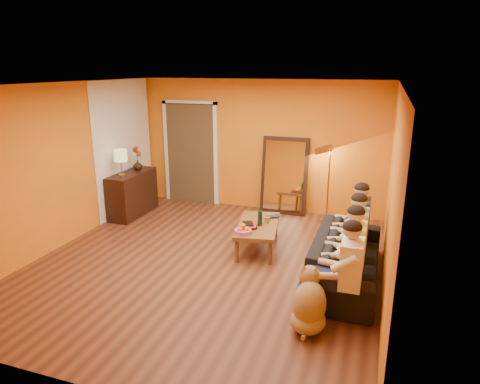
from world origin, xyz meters
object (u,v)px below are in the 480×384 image
(person_mid_left, at_px, (355,252))
(person_mid_right, at_px, (358,236))
(tumbler, at_px, (267,220))
(table_lamp, at_px, (121,163))
(vase, at_px, (138,165))
(sofa, at_px, (346,258))
(floor_lamp, at_px, (328,185))
(person_far_left, at_px, (351,272))
(person_far_right, at_px, (360,223))
(wine_bottle, at_px, (260,216))
(mirror_frame, at_px, (284,176))
(sideboard, at_px, (133,194))
(coffee_table, at_px, (258,236))
(dog, at_px, (310,299))
(laptop, at_px, (274,217))

(person_mid_left, relative_size, person_mid_right, 1.00)
(tumbler, bearing_deg, table_lamp, 172.54)
(person_mid_right, height_order, vase, person_mid_right)
(sofa, height_order, floor_lamp, floor_lamp)
(table_lamp, relative_size, person_far_left, 0.42)
(sofa, xyz_separation_m, floor_lamp, (-0.55, 2.20, 0.40))
(person_far_right, relative_size, wine_bottle, 3.94)
(mirror_frame, height_order, person_far_right, mirror_frame)
(sideboard, bearing_deg, coffee_table, -15.97)
(dog, relative_size, person_mid_right, 0.59)
(person_mid_right, distance_m, wine_bottle, 1.58)
(coffee_table, height_order, person_far_right, person_far_right)
(wine_bottle, bearing_deg, person_far_left, -45.67)
(table_lamp, bearing_deg, sideboard, 90.00)
(floor_lamp, bearing_deg, vase, -151.62)
(laptop, bearing_deg, person_far_left, -94.54)
(tumbler, distance_m, vase, 3.11)
(person_far_left, relative_size, tumbler, 12.03)
(mirror_frame, bearing_deg, laptop, -82.74)
(mirror_frame, bearing_deg, person_mid_left, -61.69)
(mirror_frame, distance_m, dog, 3.99)
(person_far_left, height_order, person_mid_right, same)
(mirror_frame, bearing_deg, person_far_left, -65.60)
(sofa, distance_m, wine_bottle, 1.51)
(sideboard, relative_size, dog, 1.64)
(dog, height_order, vase, vase)
(floor_lamp, distance_m, vase, 3.74)
(person_mid_right, xyz_separation_m, wine_bottle, (-1.51, 0.45, -0.03))
(sideboard, bearing_deg, laptop, -8.63)
(person_mid_right, height_order, laptop, person_mid_right)
(sideboard, bearing_deg, person_far_left, -28.81)
(mirror_frame, relative_size, floor_lamp, 1.06)
(sideboard, xyz_separation_m, floor_lamp, (3.69, 0.80, 0.29))
(coffee_table, distance_m, dog, 2.24)
(person_mid_left, bearing_deg, wine_bottle, 146.55)
(person_mid_right, relative_size, laptop, 3.96)
(mirror_frame, relative_size, laptop, 4.93)
(person_mid_left, distance_m, wine_bottle, 1.82)
(sofa, xyz_separation_m, wine_bottle, (-1.38, 0.55, 0.26))
(vase, bearing_deg, mirror_frame, 16.57)
(sideboard, xyz_separation_m, coffee_table, (2.81, -0.80, -0.21))
(coffee_table, bearing_deg, sofa, -32.62)
(floor_lamp, distance_m, person_mid_right, 2.21)
(coffee_table, bearing_deg, person_mid_right, -27.64)
(table_lamp, height_order, wine_bottle, table_lamp)
(laptop, bearing_deg, sofa, -77.06)
(floor_lamp, xyz_separation_m, person_far_right, (0.68, -1.55, -0.11))
(dog, height_order, laptop, dog)
(dog, bearing_deg, person_mid_left, 78.08)
(person_mid_right, xyz_separation_m, vase, (-4.37, 1.55, 0.34))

